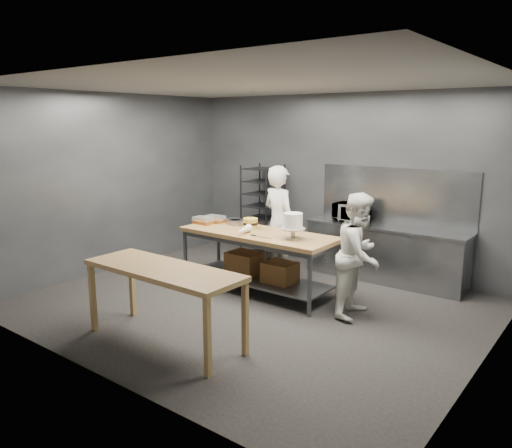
{
  "coord_description": "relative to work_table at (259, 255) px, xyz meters",
  "views": [
    {
      "loc": [
        4.07,
        -5.22,
        2.51
      ],
      "look_at": [
        -0.28,
        0.46,
        1.05
      ],
      "focal_mm": 35.0,
      "sensor_mm": 36.0,
      "label": 1
    }
  ],
  "objects": [
    {
      "name": "ground",
      "position": [
        0.28,
        -0.52,
        -0.57
      ],
      "size": [
        6.0,
        6.0,
        0.0
      ],
      "primitive_type": "plane",
      "color": "black",
      "rests_on": "ground"
    },
    {
      "name": "back_wall",
      "position": [
        0.28,
        1.98,
        0.93
      ],
      "size": [
        6.0,
        0.04,
        3.0
      ],
      "primitive_type": "cube",
      "color": "#4C4F54",
      "rests_on": "ground"
    },
    {
      "name": "work_table",
      "position": [
        0.0,
        0.0,
        0.0
      ],
      "size": [
        2.4,
        0.9,
        0.92
      ],
      "color": "olive",
      "rests_on": "ground"
    },
    {
      "name": "near_counter",
      "position": [
        0.21,
        -2.07,
        0.24
      ],
      "size": [
        2.0,
        0.7,
        0.9
      ],
      "color": "#A37043",
      "rests_on": "ground"
    },
    {
      "name": "back_counter",
      "position": [
        1.28,
        1.66,
        -0.12
      ],
      "size": [
        2.6,
        0.6,
        0.9
      ],
      "color": "slate",
      "rests_on": "ground"
    },
    {
      "name": "splashback_panel",
      "position": [
        1.28,
        1.96,
        0.78
      ],
      "size": [
        2.6,
        0.02,
        0.9
      ],
      "primitive_type": "cube",
      "color": "slate",
      "rests_on": "back_counter"
    },
    {
      "name": "speed_rack",
      "position": [
        -1.1,
        1.58,
        0.28
      ],
      "size": [
        0.63,
        0.68,
        1.75
      ],
      "color": "black",
      "rests_on": "ground"
    },
    {
      "name": "chef_behind",
      "position": [
        -0.15,
        0.75,
        0.35
      ],
      "size": [
        0.77,
        0.6,
        1.85
      ],
      "primitive_type": "imported",
      "rotation": [
        0.0,
        0.0,
        2.87
      ],
      "color": "white",
      "rests_on": "ground"
    },
    {
      "name": "chef_right",
      "position": [
        1.61,
        0.06,
        0.25
      ],
      "size": [
        0.68,
        0.84,
        1.64
      ],
      "primitive_type": "imported",
      "rotation": [
        0.0,
        0.0,
        1.65
      ],
      "color": "white",
      "rests_on": "ground"
    },
    {
      "name": "microwave",
      "position": [
        0.67,
        1.66,
        0.48
      ],
      "size": [
        0.54,
        0.37,
        0.3
      ],
      "primitive_type": "imported",
      "color": "black",
      "rests_on": "back_counter"
    },
    {
      "name": "frosted_cake_stand",
      "position": [
        0.66,
        -0.07,
        0.58
      ],
      "size": [
        0.34,
        0.34,
        0.37
      ],
      "color": "#B6AD91",
      "rests_on": "work_table"
    },
    {
      "name": "layer_cake",
      "position": [
        -0.25,
        0.12,
        0.43
      ],
      "size": [
        0.22,
        0.22,
        0.16
      ],
      "color": "#E0C247",
      "rests_on": "work_table"
    },
    {
      "name": "cake_pans",
      "position": [
        -0.65,
        0.23,
        0.39
      ],
      "size": [
        0.34,
        0.3,
        0.07
      ],
      "color": "gray",
      "rests_on": "work_table"
    },
    {
      "name": "piping_bag",
      "position": [
        -0.08,
        -0.26,
        0.41
      ],
      "size": [
        0.2,
        0.4,
        0.12
      ],
      "primitive_type": "cone",
      "rotation": [
        1.57,
        0.0,
        0.21
      ],
      "color": "white",
      "rests_on": "work_table"
    },
    {
      "name": "offset_spatula",
      "position": [
        0.18,
        -0.25,
        0.35
      ],
      "size": [
        0.36,
        0.02,
        0.02
      ],
      "color": "slate",
      "rests_on": "work_table"
    },
    {
      "name": "pastry_clamshells",
      "position": [
        -1.04,
        0.05,
        0.4
      ],
      "size": [
        0.38,
        0.41,
        0.11
      ],
      "color": "#9C4C1F",
      "rests_on": "work_table"
    }
  ]
}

